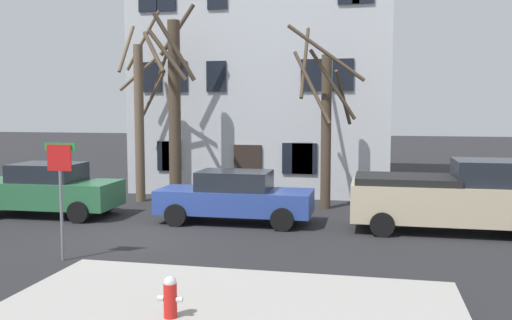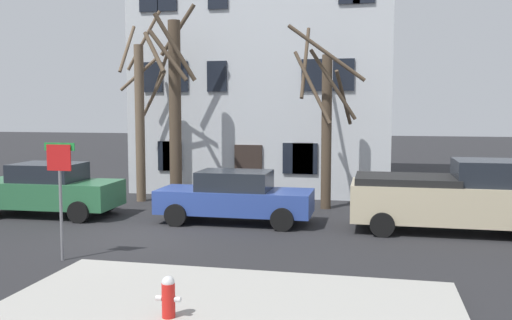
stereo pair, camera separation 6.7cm
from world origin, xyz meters
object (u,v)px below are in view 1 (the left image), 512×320
building_main (272,54)px  tree_bare_mid (174,104)px  car_green_sedan (48,189)px  pickup_truck_beige (451,197)px  street_sign_pole (60,179)px  tree_bare_far (325,119)px  fire_hydrant (170,296)px  tree_bare_near (140,113)px  car_blue_sedan (235,197)px

building_main → tree_bare_mid: building_main is taller
tree_bare_mid → car_green_sedan: (-3.31, -2.96, -2.83)m
tree_bare_mid → pickup_truck_beige: tree_bare_mid is taller
pickup_truck_beige → street_sign_pole: bearing=-151.3°
tree_bare_far → fire_hydrant: bearing=-98.0°
fire_hydrant → street_sign_pole: (-3.83, 3.09, 1.45)m
building_main → tree_bare_far: (3.03, -6.36, -2.90)m
pickup_truck_beige → street_sign_pole: street_sign_pole is taller
tree_bare_mid → tree_bare_far: (5.50, 0.12, -0.54)m
building_main → tree_bare_near: bearing=-123.4°
car_green_sedan → street_sign_pole: bearing=-54.6°
tree_bare_near → tree_bare_mid: size_ratio=0.98×
tree_bare_near → pickup_truck_beige: tree_bare_near is taller
car_green_sedan → fire_hydrant: car_green_sedan is taller
tree_bare_far → car_blue_sedan: size_ratio=1.35×
tree_bare_near → street_sign_pole: 8.52m
fire_hydrant → pickup_truck_beige: bearing=56.4°
tree_bare_mid → pickup_truck_beige: (9.36, -2.75, -2.69)m
tree_bare_near → car_blue_sedan: bearing=-35.8°
car_green_sedan → tree_bare_far: bearing=19.3°
pickup_truck_beige → fire_hydrant: pickup_truck_beige is taller
tree_bare_near → street_sign_pole: size_ratio=2.65×
car_green_sedan → fire_hydrant: size_ratio=6.72×
building_main → fire_hydrant: 18.30m
tree_bare_near → street_sign_pole: tree_bare_near is taller
car_green_sedan → pickup_truck_beige: (12.67, 0.21, 0.14)m
tree_bare_near → tree_bare_mid: (1.51, -0.44, 0.34)m
car_green_sedan → car_blue_sedan: size_ratio=0.98×
tree_bare_far → car_blue_sedan: bearing=-130.5°
building_main → car_green_sedan: 12.23m
fire_hydrant → street_sign_pole: bearing=141.1°
tree_bare_near → tree_bare_far: 7.02m
tree_bare_near → street_sign_pole: (1.64, -8.23, -1.44)m
building_main → car_green_sedan: size_ratio=2.56×
tree_bare_near → car_blue_sedan: size_ratio=1.52×
building_main → fire_hydrant: bearing=-85.1°
tree_bare_mid → building_main: bearing=69.1°
tree_bare_mid → street_sign_pole: 8.00m
building_main → tree_bare_near: size_ratio=1.64×
building_main → fire_hydrant: building_main is taller
fire_hydrant → building_main: bearing=94.9°
tree_bare_near → fire_hydrant: tree_bare_near is taller
tree_bare_mid → pickup_truck_beige: 10.11m
building_main → car_blue_sedan: (0.52, -9.29, -5.25)m
tree_bare_far → street_sign_pole: (-5.37, -7.92, -1.23)m
tree_bare_near → car_green_sedan: (-1.80, -3.39, -2.49)m
tree_bare_mid → street_sign_pole: bearing=-89.1°
tree_bare_far → pickup_truck_beige: size_ratio=1.17×
tree_bare_mid → fire_hydrant: bearing=-70.0°
tree_bare_far → street_sign_pole: size_ratio=2.34×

